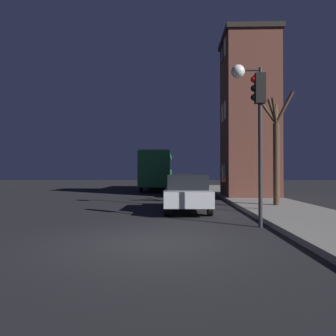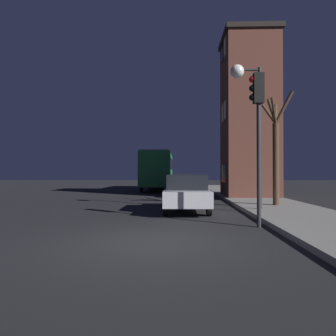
{
  "view_description": "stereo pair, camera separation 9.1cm",
  "coord_description": "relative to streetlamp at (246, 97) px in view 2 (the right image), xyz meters",
  "views": [
    {
      "loc": [
        0.55,
        -7.64,
        1.63
      ],
      "look_at": [
        -0.03,
        13.5,
        1.9
      ],
      "focal_mm": 35.0,
      "sensor_mm": 36.0,
      "label": 1
    },
    {
      "loc": [
        0.64,
        -7.64,
        1.63
      ],
      "look_at": [
        -0.03,
        13.5,
        1.9
      ],
      "focal_mm": 35.0,
      "sensor_mm": 36.0,
      "label": 2
    }
  ],
  "objects": [
    {
      "name": "ground_plane",
      "position": [
        -3.39,
        -5.61,
        -4.66
      ],
      "size": [
        120.0,
        120.0,
        0.0
      ],
      "primitive_type": "plane",
      "color": "black"
    },
    {
      "name": "brick_building",
      "position": [
        1.69,
        7.44,
        0.57
      ],
      "size": [
        3.35,
        3.97,
        10.11
      ],
      "color": "brown",
      "rests_on": "sidewalk"
    },
    {
      "name": "streetlamp",
      "position": [
        0.0,
        0.0,
        0.0
      ],
      "size": [
        1.25,
        0.55,
        5.83
      ],
      "color": "#28282B",
      "rests_on": "sidewalk"
    },
    {
      "name": "traffic_light",
      "position": [
        -0.39,
        -3.47,
        -1.39
      ],
      "size": [
        0.43,
        0.24,
        4.58
      ],
      "color": "#28282B",
      "rests_on": "ground"
    },
    {
      "name": "bare_tree",
      "position": [
        1.64,
        1.61,
        -1.93
      ],
      "size": [
        1.53,
        2.04,
        5.07
      ],
      "color": "#473323",
      "rests_on": "sidewalk"
    },
    {
      "name": "bus",
      "position": [
        -4.62,
        16.91,
        -2.62
      ],
      "size": [
        2.47,
        10.72,
        3.41
      ],
      "color": "#1E6B33",
      "rests_on": "ground"
    },
    {
      "name": "car_near_lane",
      "position": [
        -2.41,
        0.46,
        -3.85
      ],
      "size": [
        1.78,
        4.75,
        1.53
      ],
      "color": "#B7BABF",
      "rests_on": "ground"
    },
    {
      "name": "car_mid_lane",
      "position": [
        -2.17,
        9.36,
        -3.93
      ],
      "size": [
        1.8,
        4.55,
        1.38
      ],
      "color": "beige",
      "rests_on": "ground"
    },
    {
      "name": "car_far_lane",
      "position": [
        -2.17,
        18.22,
        -3.86
      ],
      "size": [
        1.74,
        4.78,
        1.5
      ],
      "color": "#B21E19",
      "rests_on": "ground"
    }
  ]
}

